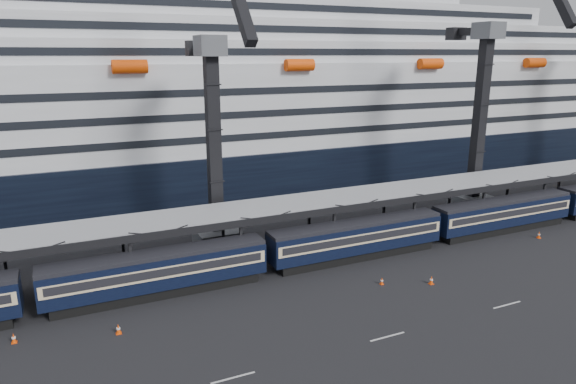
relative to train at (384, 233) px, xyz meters
name	(u,v)px	position (x,y,z in m)	size (l,w,h in m)	color
ground	(489,282)	(4.65, -10.00, -2.20)	(260.00, 260.00, 0.00)	black
train	(384,233)	(0.00, 0.00, 0.00)	(133.05, 3.00, 4.05)	black
canopy	(399,191)	(4.65, 4.00, 3.05)	(130.00, 6.25, 5.53)	gray
cruise_ship	(278,104)	(3.57, 35.99, 10.14)	(214.09, 28.84, 34.00)	black
crane_dark_near	(215,138)	(-15.35, 8.59, 9.73)	(4.50, 17.75, 35.08)	#52545A
crane_dark_mid	(483,110)	(19.65, 7.59, 11.16)	(4.50, 18.24, 39.64)	#52545A
traffic_cone_a	(118,329)	(-27.39, -5.27, -1.80)	(0.41, 0.41, 0.81)	#F84807
traffic_cone_b	(14,338)	(-34.44, -3.43, -1.82)	(0.38, 0.38, 0.77)	#F84807
traffic_cone_c	(431,280)	(-0.45, -8.16, -1.80)	(0.40, 0.40, 0.81)	#F84807
traffic_cone_d	(382,281)	(-4.57, -6.33, -1.87)	(0.34, 0.34, 0.68)	#F84807
traffic_cone_e	(539,235)	(18.66, -3.60, -1.81)	(0.40, 0.40, 0.79)	#F84807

